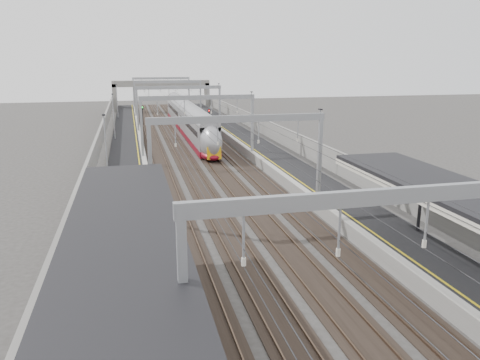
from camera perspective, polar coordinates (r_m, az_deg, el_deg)
platform_left at (r=56.40m, az=-13.54°, el=2.88°), size 4.00×120.00×1.00m
platform_right at (r=58.49m, az=2.35°, el=3.67°), size 4.00×120.00×1.00m
tracks at (r=56.98m, az=-5.44°, el=2.87°), size 11.40×140.00×0.20m
overhead_line at (r=62.62m, az=-6.43°, el=9.52°), size 13.00×140.00×6.60m
canopy_left at (r=14.75m, az=-14.20°, el=-11.38°), size 4.40×30.00×4.24m
overbridge at (r=110.76m, az=-9.55°, el=11.08°), size 22.00×2.20×6.90m
wall_left at (r=56.31m, az=-16.86°, el=3.78°), size 0.30×120.00×3.20m
wall_right at (r=59.23m, az=5.35°, el=4.84°), size 0.30×120.00×3.20m
train at (r=73.79m, az=-6.20°, el=7.02°), size 2.57×46.76×4.06m
signal_green at (r=86.41m, az=-11.80°, el=8.16°), size 0.32×0.32×3.48m
signal_red_near at (r=83.12m, az=-5.86°, el=8.14°), size 0.32×0.32×3.48m
signal_red_far at (r=78.76m, az=-3.79°, el=7.84°), size 0.32×0.32×3.48m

